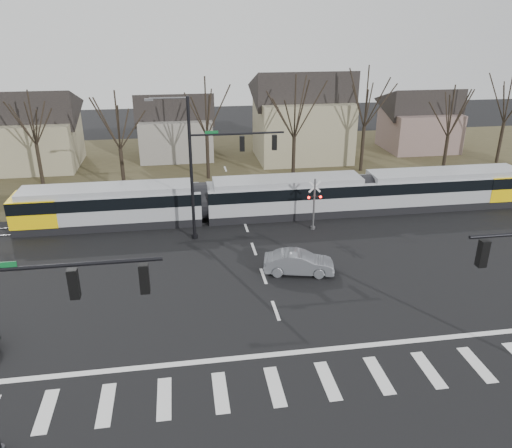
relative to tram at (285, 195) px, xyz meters
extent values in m
plane|color=black|center=(-3.47, -16.00, -1.71)|extent=(140.00, 140.00, 0.00)
cube|color=#38331E|center=(-3.47, 16.00, -1.71)|extent=(140.00, 28.00, 0.01)
cube|color=silver|center=(-14.27, -20.00, -1.70)|extent=(0.60, 2.60, 0.01)
cube|color=silver|center=(-11.87, -20.00, -1.70)|extent=(0.60, 2.60, 0.01)
cube|color=silver|center=(-9.47, -20.00, -1.70)|extent=(0.60, 2.60, 0.01)
cube|color=silver|center=(-7.07, -20.00, -1.70)|extent=(0.60, 2.60, 0.01)
cube|color=silver|center=(-4.67, -20.00, -1.70)|extent=(0.60, 2.60, 0.01)
cube|color=silver|center=(-2.27, -20.00, -1.70)|extent=(0.60, 2.60, 0.01)
cube|color=silver|center=(0.13, -20.00, -1.70)|extent=(0.60, 2.60, 0.01)
cube|color=silver|center=(2.53, -20.00, -1.70)|extent=(0.60, 2.60, 0.01)
cube|color=silver|center=(4.93, -20.00, -1.70)|extent=(0.60, 2.60, 0.01)
cube|color=silver|center=(-3.47, -17.80, -1.70)|extent=(28.00, 0.35, 0.01)
cube|color=silver|center=(-3.47, -14.00, -1.70)|extent=(0.18, 2.00, 0.01)
cube|color=silver|center=(-3.47, -10.00, -1.70)|extent=(0.18, 2.00, 0.01)
cube|color=silver|center=(-3.47, -6.00, -1.70)|extent=(0.18, 2.00, 0.01)
cube|color=silver|center=(-3.47, -2.00, -1.70)|extent=(0.18, 2.00, 0.01)
cube|color=silver|center=(-3.47, 2.00, -1.70)|extent=(0.18, 2.00, 0.01)
cube|color=silver|center=(-3.47, 6.00, -1.70)|extent=(0.18, 2.00, 0.01)
cube|color=silver|center=(-3.47, 10.00, -1.70)|extent=(0.18, 2.00, 0.01)
cube|color=silver|center=(-3.47, 14.00, -1.70)|extent=(0.18, 2.00, 0.01)
cube|color=#59595E|center=(-3.47, -0.90, -1.68)|extent=(90.00, 0.12, 0.06)
cube|color=#59595E|center=(-3.47, 0.50, -1.68)|extent=(90.00, 0.12, 0.06)
cube|color=gray|center=(-13.78, 0.00, -0.14)|extent=(13.97, 3.01, 3.14)
cube|color=black|center=(-13.78, 0.00, 0.49)|extent=(13.99, 3.05, 0.91)
cube|color=yellow|center=(-19.05, 0.00, -0.04)|extent=(3.44, 3.07, 2.10)
cube|color=gray|center=(0.19, 0.00, -0.14)|extent=(12.90, 3.01, 3.14)
cube|color=black|center=(0.19, 0.00, 0.49)|extent=(12.92, 3.05, 0.91)
cube|color=gray|center=(13.63, 0.00, -0.14)|extent=(13.97, 3.01, 3.14)
cube|color=black|center=(13.63, 0.00, 0.49)|extent=(13.99, 3.05, 0.91)
cube|color=yellow|center=(18.89, 0.00, -0.04)|extent=(3.44, 3.07, 2.10)
imported|color=slate|center=(-1.20, -9.92, -0.99)|extent=(3.41, 5.04, 1.44)
cylinder|color=black|center=(-12.22, -22.00, 5.89)|extent=(6.50, 0.14, 0.14)
cube|color=#0C5926|center=(-13.97, -22.00, 6.04)|extent=(0.90, 0.03, 0.22)
cube|color=black|center=(-11.89, -22.00, 5.19)|extent=(0.32, 0.32, 1.05)
sphere|color=#FF0C07|center=(-11.89, -22.00, 5.52)|extent=(0.22, 0.22, 0.22)
cube|color=black|center=(-9.62, -22.00, 5.19)|extent=(0.32, 0.32, 1.05)
sphere|color=#FF0C07|center=(-9.62, -22.00, 5.52)|extent=(0.22, 0.22, 0.22)
cube|color=black|center=(2.68, -22.00, 5.19)|extent=(0.32, 0.32, 1.05)
sphere|color=#FF0C07|center=(2.68, -22.00, 5.52)|extent=(0.22, 0.22, 0.22)
cylinder|color=black|center=(-7.47, -3.50, 3.39)|extent=(0.22, 0.22, 10.20)
cylinder|color=black|center=(-7.47, -3.50, -1.56)|extent=(0.44, 0.44, 0.30)
cylinder|color=black|center=(-4.22, -3.50, 5.89)|extent=(6.50, 0.14, 0.14)
cube|color=#0C5926|center=(-5.97, -3.50, 6.04)|extent=(0.90, 0.03, 0.22)
cube|color=black|center=(-3.89, -3.50, 5.19)|extent=(0.32, 0.32, 1.05)
sphere|color=#FF0C07|center=(-3.89, -3.50, 5.52)|extent=(0.22, 0.22, 0.22)
cube|color=black|center=(-1.62, -3.50, 5.19)|extent=(0.32, 0.32, 1.05)
sphere|color=#FF0C07|center=(-1.62, -3.50, 5.52)|extent=(0.22, 0.22, 0.22)
cube|color=#59595B|center=(-9.97, -3.50, 8.31)|extent=(0.55, 0.22, 0.14)
cylinder|color=#59595B|center=(1.53, -3.20, 0.29)|extent=(0.14, 0.14, 4.00)
cylinder|color=#59595B|center=(1.53, -3.20, -1.61)|extent=(0.36, 0.36, 0.20)
cube|color=silver|center=(1.53, -3.20, 1.69)|extent=(0.95, 0.04, 0.95)
cube|color=silver|center=(1.53, -3.20, 1.69)|extent=(0.95, 0.04, 0.95)
cube|color=black|center=(1.53, -3.20, 0.89)|extent=(1.00, 0.10, 0.12)
sphere|color=#FF0C07|center=(1.08, -3.28, 0.89)|extent=(0.18, 0.18, 0.18)
sphere|color=#FF0C07|center=(1.98, -3.28, 0.89)|extent=(0.18, 0.18, 0.18)
cube|color=gray|center=(-23.47, 18.00, 0.79)|extent=(9.00, 8.00, 5.00)
cube|color=slate|center=(-8.47, 20.00, 0.54)|extent=(8.00, 7.00, 4.50)
cube|color=gray|center=(5.53, 17.00, 1.54)|extent=(10.00, 8.00, 6.50)
cube|color=#6B544F|center=(20.53, 19.00, 0.54)|extent=(8.00, 7.00, 4.50)
camera|label=1|loc=(-8.20, -37.11, 13.31)|focal=35.00mm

